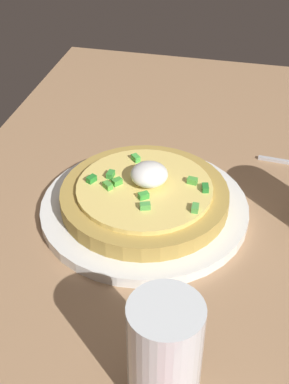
{
  "coord_description": "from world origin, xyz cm",
  "views": [
    {
      "loc": [
        52.59,
        9.04,
        47.98
      ],
      "look_at": [
        -1.44,
        -3.52,
        5.93
      ],
      "focal_mm": 49.77,
      "sensor_mm": 36.0,
      "label": 1
    }
  ],
  "objects": [
    {
      "name": "dining_table",
      "position": [
        0.0,
        0.0,
        1.25
      ],
      "size": [
        108.32,
        64.6,
        2.49
      ],
      "primitive_type": "cube",
      "color": "#A27B57",
      "rests_on": "ground"
    },
    {
      "name": "cup_far",
      "position": [
        24.22,
        4.26,
        7.66
      ],
      "size": [
        6.7,
        6.7,
        11.79
      ],
      "color": "silver",
      "rests_on": "dining_table"
    },
    {
      "name": "plate",
      "position": [
        -1.44,
        -3.52,
        3.21
      ],
      "size": [
        27.68,
        27.68,
        1.44
      ],
      "primitive_type": "cylinder",
      "color": "white",
      "rests_on": "dining_table"
    },
    {
      "name": "pizza",
      "position": [
        -1.48,
        -3.5,
        5.45
      ],
      "size": [
        22.18,
        22.18,
        5.71
      ],
      "color": "#B19043",
      "rests_on": "plate"
    }
  ]
}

